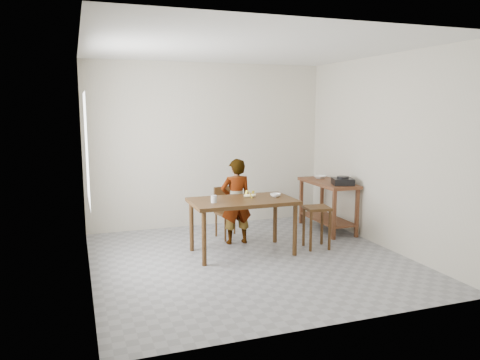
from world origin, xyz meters
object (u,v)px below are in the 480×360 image
object	(u,v)px
dining_table	(242,226)
child	(236,201)
dining_chair	(230,213)
stool	(316,227)
prep_counter	(327,206)

from	to	relation	value
dining_table	child	bearing A→B (deg)	81.28
dining_chair	stool	xyz separation A→B (m)	(0.99, -0.91, -0.09)
prep_counter	child	size ratio (longest dim) A/B	0.96
dining_chair	stool	distance (m)	1.35
dining_chair	dining_table	bearing A→B (deg)	-104.56
dining_chair	stool	size ratio (longest dim) A/B	1.29
dining_table	stool	world-z (taller)	dining_table
child	dining_chair	xyz separation A→B (m)	(0.01, 0.31, -0.24)
prep_counter	stool	size ratio (longest dim) A/B	2.01
stool	child	bearing A→B (deg)	149.15
dining_table	dining_chair	size ratio (longest dim) A/B	1.81
prep_counter	child	world-z (taller)	child
prep_counter	dining_table	bearing A→B (deg)	-157.85
prep_counter	dining_chair	bearing A→B (deg)	176.87
dining_table	child	size ratio (longest dim) A/B	1.12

